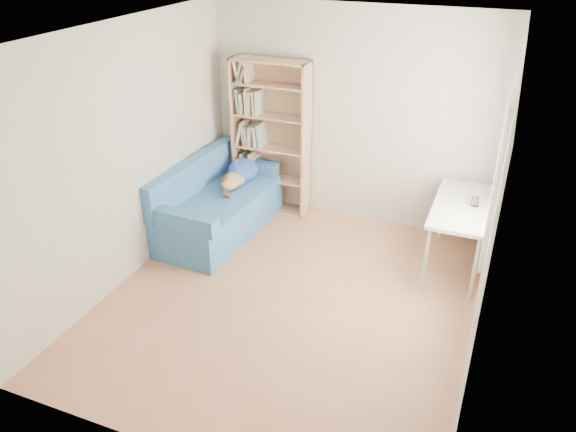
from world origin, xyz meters
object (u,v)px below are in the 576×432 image
object	(u,v)px
bookshelf	(271,144)
desk	(461,210)
sofa	(218,205)
pen_cup	(475,200)

from	to	relation	value
bookshelf	desk	xyz separation A→B (m)	(2.42, -0.55, -0.22)
sofa	bookshelf	bearing A→B (deg)	68.51
desk	bookshelf	bearing A→B (deg)	167.13
pen_cup	desk	bearing A→B (deg)	-169.88
sofa	pen_cup	size ratio (longest dim) A/B	11.55
bookshelf	pen_cup	xyz separation A→B (m)	(2.54, -0.53, -0.09)
desk	pen_cup	bearing A→B (deg)	10.12
desk	sofa	bearing A→B (deg)	-174.92
desk	pen_cup	xyz separation A→B (m)	(0.12, 0.02, 0.13)
pen_cup	sofa	bearing A→B (deg)	-174.71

